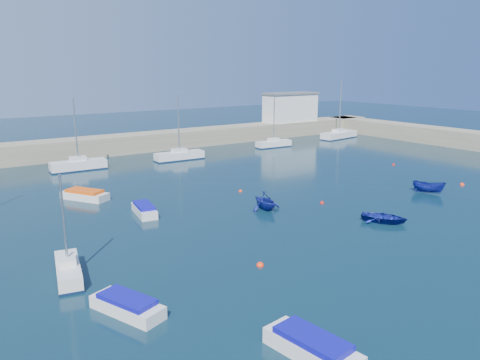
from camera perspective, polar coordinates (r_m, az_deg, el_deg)
ground at (r=35.80m, az=17.50°, el=-7.04°), size 220.00×220.00×0.00m
back_wall at (r=72.32m, az=-12.35°, el=4.49°), size 96.00×4.50×2.60m
right_arm at (r=88.75m, az=19.00°, el=5.67°), size 4.50×32.00×2.60m
harbor_office at (r=87.62m, az=6.15°, el=8.73°), size 10.00×4.00×5.00m
sailboat_1 at (r=29.99m, az=-20.21°, el=-10.23°), size 2.22×4.87×6.34m
sailboat_5 at (r=60.53m, az=-19.09°, el=1.76°), size 6.66×2.11×8.78m
sailboat_6 at (r=64.33m, az=-7.39°, el=2.99°), size 6.83×2.17×8.88m
sailboat_7 at (r=74.47m, az=4.12°, el=4.45°), size 6.00×2.03×7.83m
sailboat_8 at (r=85.64m, az=11.97°, el=5.42°), size 8.24×3.34×10.40m
motorboat_0 at (r=25.21m, az=-13.59°, el=-14.63°), size 2.85×4.38×0.93m
motorboat_1 at (r=40.72m, az=-11.60°, el=-3.55°), size 1.93×4.00×0.94m
motorboat_2 at (r=46.86m, az=-18.40°, el=-1.72°), size 3.85×4.81×0.96m
motorboat_3 at (r=21.53m, az=8.80°, el=-19.48°), size 2.16×4.62×1.04m
dinghy_center at (r=39.75m, az=17.18°, el=-4.41°), size 4.07×4.43×0.75m
dinghy_left at (r=41.28m, az=3.08°, el=-2.53°), size 2.74×3.15×1.61m
dinghy_right at (r=50.40m, az=22.02°, el=-0.81°), size 2.46×3.32×1.21m
buoy_0 at (r=30.07m, az=2.47°, el=-10.39°), size 0.50×0.50×0.50m
buoy_1 at (r=43.98m, az=9.97°, el=-2.81°), size 0.42×0.42×0.42m
buoy_2 at (r=55.49m, az=25.45°, el=-0.54°), size 0.49×0.49×0.49m
buoy_3 at (r=47.43m, az=0.05°, el=-1.40°), size 0.38×0.38×0.38m
buoy_4 at (r=63.79m, az=18.22°, el=1.77°), size 0.38×0.38×0.38m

